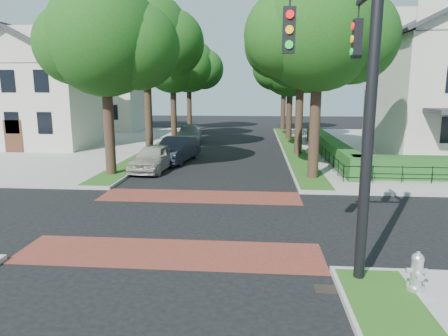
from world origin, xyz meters
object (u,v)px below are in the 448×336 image
(parked_car_front, at_px, (153,158))
(parked_car_rear, at_px, (189,135))
(fire_hydrant, at_px, (417,272))
(parked_car_middle, at_px, (177,150))
(traffic_signal, at_px, (360,91))

(parked_car_front, bearing_deg, parked_car_rear, 95.07)
(parked_car_rear, xyz_separation_m, fire_hydrant, (9.85, -26.47, -0.18))
(parked_car_middle, bearing_deg, traffic_signal, -54.81)
(parked_car_front, distance_m, fire_hydrant, 17.08)
(fire_hydrant, bearing_deg, parked_car_middle, 136.15)
(parked_car_front, distance_m, parked_car_rear, 12.52)
(traffic_signal, distance_m, parked_car_rear, 27.36)
(traffic_signal, distance_m, parked_car_middle, 18.39)
(traffic_signal, xyz_separation_m, parked_car_front, (-8.49, 13.19, -3.92))
(parked_car_front, relative_size, parked_car_middle, 0.91)
(parked_car_front, xyz_separation_m, parked_car_rear, (-0.00, 12.52, -0.00))
(parked_car_rear, bearing_deg, parked_car_front, -96.66)
(parked_car_middle, distance_m, parked_car_rear, 9.51)
(traffic_signal, relative_size, fire_hydrant, 8.41)
(parked_car_front, bearing_deg, parked_car_middle, 80.47)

